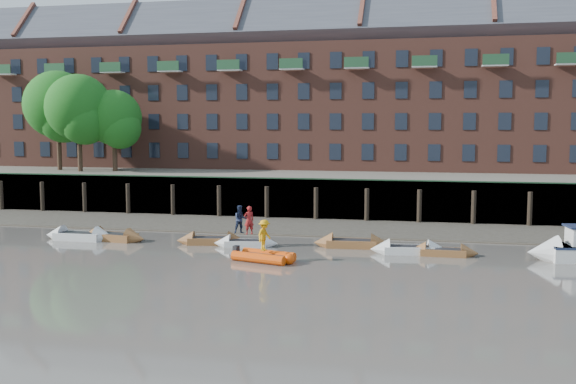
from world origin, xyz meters
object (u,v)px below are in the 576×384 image
(rowboat_4, at_px, (352,243))
(person_rower_b, at_px, (241,219))
(motor_launch, at_px, (576,249))
(rowboat_5, at_px, (409,250))
(person_rower_a, at_px, (249,220))
(rowboat_2, at_px, (211,241))
(rowboat_3, at_px, (246,243))
(rowboat_0, at_px, (80,236))
(person_rib_crew, at_px, (264,235))
(rowboat_6, at_px, (443,252))
(rowboat_1, at_px, (113,237))
(rib_tender, at_px, (266,257))

(rowboat_4, height_order, person_rower_b, person_rower_b)
(rowboat_4, xyz_separation_m, motor_launch, (12.67, -1.40, 0.40))
(rowboat_5, xyz_separation_m, person_rower_a, (-9.74, 0.12, 1.43))
(rowboat_2, height_order, rowboat_3, rowboat_2)
(rowboat_0, relative_size, person_rib_crew, 2.85)
(rowboat_0, xyz_separation_m, rowboat_4, (17.75, 1.14, -0.01))
(rowboat_2, height_order, motor_launch, motor_launch)
(rowboat_6, bearing_deg, rowboat_3, 178.96)
(rowboat_1, relative_size, rowboat_3, 1.18)
(rowboat_5, distance_m, person_rower_a, 9.84)
(rowboat_4, relative_size, rib_tender, 1.31)
(rowboat_3, distance_m, rowboat_6, 11.92)
(rowboat_6, xyz_separation_m, person_rower_a, (-11.70, 0.31, 1.45))
(rowboat_2, bearing_deg, rowboat_1, 170.51)
(rowboat_0, height_order, rowboat_2, rowboat_0)
(rowboat_6, relative_size, rib_tender, 1.09)
(rowboat_0, distance_m, motor_launch, 30.42)
(rowboat_1, xyz_separation_m, rowboat_4, (15.48, 0.90, 0.00))
(rowboat_3, distance_m, rowboat_5, 9.96)
(rowboat_5, relative_size, motor_launch, 0.73)
(rowboat_2, xyz_separation_m, person_rower_b, (1.99, -0.13, 1.43))
(rowboat_2, bearing_deg, person_rower_a, -17.92)
(person_rower_b, height_order, person_rib_crew, person_rower_b)
(rowboat_0, relative_size, rowboat_1, 1.02)
(rowboat_6, height_order, person_rower_a, person_rower_a)
(rowboat_3, xyz_separation_m, rowboat_5, (9.96, -0.13, 0.03))
(rowboat_0, relative_size, rowboat_5, 1.06)
(rowboat_1, height_order, motor_launch, motor_launch)
(rowboat_3, xyz_separation_m, rib_tender, (2.33, -4.13, 0.07))
(rowboat_1, bearing_deg, rowboat_5, 7.73)
(rowboat_2, relative_size, person_rib_crew, 2.63)
(rowboat_3, relative_size, rowboat_5, 0.89)
(rowboat_3, relative_size, rowboat_4, 0.85)
(rowboat_1, bearing_deg, rowboat_3, 7.31)
(rib_tender, distance_m, person_rower_a, 4.83)
(rowboat_4, height_order, rowboat_5, rowboat_4)
(rowboat_0, distance_m, person_rower_b, 11.01)
(person_rib_crew, bearing_deg, rowboat_6, -52.75)
(rowboat_0, bearing_deg, person_rower_a, 0.71)
(person_rib_crew, bearing_deg, motor_launch, -61.03)
(rowboat_2, xyz_separation_m, rowboat_3, (2.38, -0.33, -0.02))
(rowboat_1, height_order, rowboat_6, rowboat_1)
(rowboat_1, relative_size, person_rib_crew, 2.79)
(rowboat_4, relative_size, rowboat_5, 1.04)
(rowboat_3, xyz_separation_m, person_rower_b, (-0.39, 0.20, 1.45))
(rowboat_2, xyz_separation_m, person_rib_crew, (4.60, -4.35, 1.22))
(rowboat_0, distance_m, rowboat_5, 21.26)
(rowboat_3, xyz_separation_m, motor_launch, (19.11, -0.25, 0.44))
(rowboat_4, xyz_separation_m, person_rower_b, (-6.84, -0.94, 1.41))
(person_rib_crew, bearing_deg, rib_tender, -120.34)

